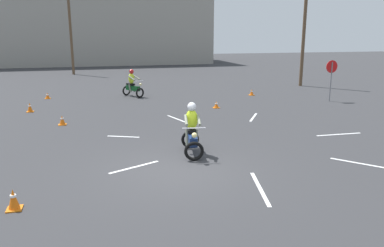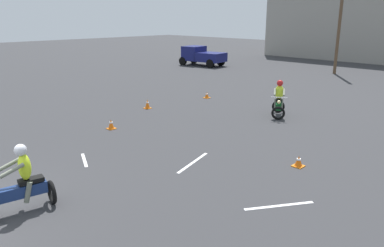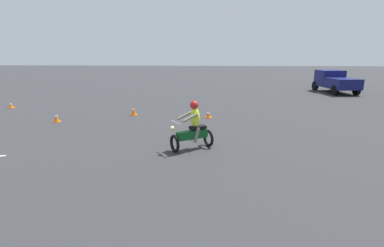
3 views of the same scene
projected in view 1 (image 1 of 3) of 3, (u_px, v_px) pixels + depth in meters
The scene contains 20 objects.
ground_plane at pixel (177, 170), 10.54m from camera, with size 120.00×120.00×0.00m, color #333335.
motorcycle_rider_foreground at pixel (192, 132), 11.78m from camera, with size 0.86×1.55×1.66m.
motorcycle_rider_background at pixel (132, 85), 22.68m from camera, with size 1.25×1.51×1.66m.
stop_sign at pixel (331, 72), 20.93m from camera, with size 0.70×0.08×2.30m.
traffic_cone_near_left at pixel (30, 108), 18.28m from camera, with size 0.32×0.32×0.46m.
traffic_cone_near_right at pixel (62, 120), 15.67m from camera, with size 0.32×0.32×0.40m.
traffic_cone_mid_center at pixel (13, 200), 8.10m from camera, with size 0.32×0.32×0.47m.
traffic_cone_mid_left at pixel (216, 105), 19.28m from camera, with size 0.32×0.32×0.34m.
traffic_cone_far_right at pixel (252, 92), 23.27m from camera, with size 0.32×0.32×0.38m.
traffic_cone_far_left at pixel (47, 96), 22.05m from camera, with size 0.32×0.32×0.34m.
lane_stripe_e at pixel (339, 134), 14.24m from camera, with size 0.10×1.85×0.01m, color silver.
lane_stripe_ne at pixel (253, 117), 17.16m from camera, with size 0.10×1.80×0.01m, color silver.
lane_stripe_n at pixel (178, 119), 16.75m from camera, with size 0.10×1.90×0.01m, color silver.
lane_stripe_nw at pixel (123, 137), 13.92m from camera, with size 0.10×1.23×0.01m, color silver.
lane_stripe_sw at pixel (134, 167), 10.73m from camera, with size 0.10×1.62×0.01m, color silver.
lane_stripe_s at pixel (260, 188), 9.27m from camera, with size 0.10×2.09×0.01m, color silver.
lane_stripe_se at pixel (361, 163), 11.03m from camera, with size 0.10×1.73×0.01m, color silver.
utility_pole_near at pixel (304, 27), 26.60m from camera, with size 0.24×0.24×8.39m, color brown.
utility_pole_far at pixel (70, 28), 34.39m from camera, with size 0.24×0.24×8.59m, color brown.
building_backdrop at pixel (93, 27), 47.98m from camera, with size 29.10×11.04×9.08m, color gray.
Camera 1 is at (-2.19, -9.71, 3.72)m, focal length 35.00 mm.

